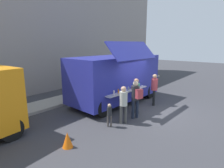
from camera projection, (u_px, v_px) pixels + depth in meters
ground_plane at (153, 111)px, 9.78m from camera, size 60.00×60.00×0.00m
curb_strip at (30, 109)px, 9.82m from camera, size 28.00×1.60×0.15m
building_behind at (8, 26)px, 12.04m from camera, size 32.00×2.40×9.11m
food_truck_main at (116, 77)px, 10.93m from camera, size 5.83×3.44×3.57m
traffic_cone_orange at (67, 140)px, 6.27m from camera, size 0.36×0.36×0.55m
trash_bin at (120, 81)px, 15.27m from camera, size 0.60×0.60×0.89m
customer_front_ordering at (136, 93)px, 9.30m from camera, size 0.36×0.36×1.77m
customer_mid_with_backpack at (136, 96)px, 8.57m from camera, size 0.46×0.59×1.79m
customer_rear_waiting at (123, 102)px, 8.03m from camera, size 0.34×0.34×1.68m
customer_extra_browsing at (154, 87)px, 10.49m from camera, size 0.36×0.36×1.79m
child_near_queue at (109, 113)px, 7.76m from camera, size 0.21×0.21×1.02m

